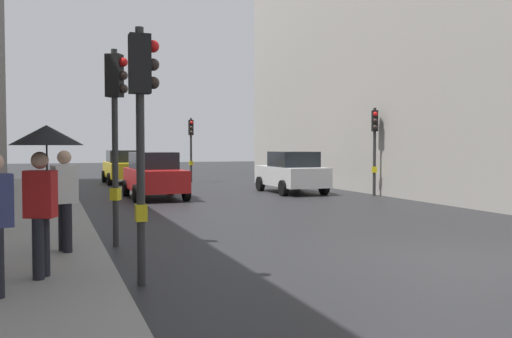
{
  "coord_description": "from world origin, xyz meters",
  "views": [
    {
      "loc": [
        -6.74,
        -8.1,
        2.02
      ],
      "look_at": [
        -0.41,
        9.17,
        1.25
      ],
      "focal_mm": 39.65,
      "sensor_mm": 36.0,
      "label": 1
    }
  ],
  "objects_px": {
    "traffic_light_far_median": "(191,138)",
    "car_red_sedan": "(154,175)",
    "traffic_light_near_right": "(116,111)",
    "car_yellow_taxi": "(124,167)",
    "traffic_light_near_left": "(142,108)",
    "pedestrian_with_umbrella": "(45,158)",
    "traffic_light_mid_street": "(375,135)",
    "car_white_compact": "(291,172)",
    "pedestrian_with_black_backpack": "(62,195)"
  },
  "relations": [
    {
      "from": "traffic_light_near_left",
      "to": "car_yellow_taxi",
      "type": "height_order",
      "value": "traffic_light_near_left"
    },
    {
      "from": "pedestrian_with_black_backpack",
      "to": "pedestrian_with_umbrella",
      "type": "bearing_deg",
      "value": -97.55
    },
    {
      "from": "traffic_light_far_median",
      "to": "pedestrian_with_black_backpack",
      "type": "xyz_separation_m",
      "value": [
        -7.17,
        -20.22,
        -1.27
      ]
    },
    {
      "from": "traffic_light_far_median",
      "to": "pedestrian_with_umbrella",
      "type": "relative_size",
      "value": 1.65
    },
    {
      "from": "car_white_compact",
      "to": "pedestrian_with_umbrella",
      "type": "height_order",
      "value": "pedestrian_with_umbrella"
    },
    {
      "from": "car_yellow_taxi",
      "to": "car_white_compact",
      "type": "height_order",
      "value": "same"
    },
    {
      "from": "car_yellow_taxi",
      "to": "pedestrian_with_black_backpack",
      "type": "relative_size",
      "value": 2.38
    },
    {
      "from": "traffic_light_near_left",
      "to": "traffic_light_near_right",
      "type": "bearing_deg",
      "value": 90.07
    },
    {
      "from": "traffic_light_far_median",
      "to": "traffic_light_near_right",
      "type": "height_order",
      "value": "traffic_light_near_right"
    },
    {
      "from": "traffic_light_mid_street",
      "to": "car_yellow_taxi",
      "type": "xyz_separation_m",
      "value": [
        -8.51,
        11.14,
        -1.56
      ]
    },
    {
      "from": "car_white_compact",
      "to": "pedestrian_with_umbrella",
      "type": "bearing_deg",
      "value": -125.52
    },
    {
      "from": "traffic_light_near_right",
      "to": "car_yellow_taxi",
      "type": "distance_m",
      "value": 19.53
    },
    {
      "from": "car_red_sedan",
      "to": "car_white_compact",
      "type": "xyz_separation_m",
      "value": [
        5.9,
        0.39,
        0.0
      ]
    },
    {
      "from": "pedestrian_with_black_backpack",
      "to": "car_red_sedan",
      "type": "bearing_deg",
      "value": 72.43
    },
    {
      "from": "car_red_sedan",
      "to": "car_white_compact",
      "type": "distance_m",
      "value": 5.91
    },
    {
      "from": "traffic_light_mid_street",
      "to": "car_red_sedan",
      "type": "relative_size",
      "value": 0.83
    },
    {
      "from": "traffic_light_mid_street",
      "to": "traffic_light_near_right",
      "type": "xyz_separation_m",
      "value": [
        -11.0,
        -8.14,
        0.26
      ]
    },
    {
      "from": "traffic_light_near_left",
      "to": "traffic_light_mid_street",
      "type": "bearing_deg",
      "value": 46.17
    },
    {
      "from": "traffic_light_near_right",
      "to": "car_yellow_taxi",
      "type": "xyz_separation_m",
      "value": [
        2.49,
        19.28,
        -1.82
      ]
    },
    {
      "from": "traffic_light_far_median",
      "to": "car_white_compact",
      "type": "xyz_separation_m",
      "value": [
        2.3,
        -8.56,
        -1.56
      ]
    },
    {
      "from": "traffic_light_mid_street",
      "to": "traffic_light_far_median",
      "type": "bearing_deg",
      "value": 113.99
    },
    {
      "from": "car_white_compact",
      "to": "pedestrian_with_black_backpack",
      "type": "distance_m",
      "value": 15.02
    },
    {
      "from": "traffic_light_near_left",
      "to": "pedestrian_with_umbrella",
      "type": "xyz_separation_m",
      "value": [
        -1.31,
        0.22,
        -0.71
      ]
    },
    {
      "from": "car_red_sedan",
      "to": "car_white_compact",
      "type": "relative_size",
      "value": 1.0
    },
    {
      "from": "traffic_light_far_median",
      "to": "traffic_light_near_right",
      "type": "relative_size",
      "value": 0.9
    },
    {
      "from": "car_yellow_taxi",
      "to": "pedestrian_with_black_backpack",
      "type": "distance_m",
      "value": 20.71
    },
    {
      "from": "traffic_light_far_median",
      "to": "car_red_sedan",
      "type": "bearing_deg",
      "value": -111.9
    },
    {
      "from": "traffic_light_far_median",
      "to": "pedestrian_with_umbrella",
      "type": "bearing_deg",
      "value": -108.51
    },
    {
      "from": "traffic_light_far_median",
      "to": "traffic_light_near_right",
      "type": "distance_m",
      "value": 20.06
    },
    {
      "from": "pedestrian_with_umbrella",
      "to": "pedestrian_with_black_backpack",
      "type": "distance_m",
      "value": 2.09
    },
    {
      "from": "traffic_light_far_median",
      "to": "pedestrian_with_black_backpack",
      "type": "relative_size",
      "value": 2.0
    },
    {
      "from": "pedestrian_with_black_backpack",
      "to": "traffic_light_near_right",
      "type": "bearing_deg",
      "value": 47.01
    },
    {
      "from": "pedestrian_with_black_backpack",
      "to": "car_white_compact",
      "type": "bearing_deg",
      "value": 50.93
    },
    {
      "from": "car_white_compact",
      "to": "pedestrian_with_umbrella",
      "type": "xyz_separation_m",
      "value": [
        -9.73,
        -13.62,
        0.96
      ]
    },
    {
      "from": "car_white_compact",
      "to": "car_yellow_taxi",
      "type": "bearing_deg",
      "value": 124.15
    },
    {
      "from": "traffic_light_far_median",
      "to": "car_yellow_taxi",
      "type": "bearing_deg",
      "value": 177.12
    },
    {
      "from": "traffic_light_near_left",
      "to": "traffic_light_near_right",
      "type": "distance_m",
      "value": 3.31
    },
    {
      "from": "traffic_light_near_right",
      "to": "car_white_compact",
      "type": "height_order",
      "value": "traffic_light_near_right"
    },
    {
      "from": "traffic_light_mid_street",
      "to": "pedestrian_with_umbrella",
      "type": "relative_size",
      "value": 1.65
    },
    {
      "from": "traffic_light_near_right",
      "to": "traffic_light_far_median",
      "type": "bearing_deg",
      "value": 72.23
    },
    {
      "from": "traffic_light_near_left",
      "to": "pedestrian_with_umbrella",
      "type": "height_order",
      "value": "traffic_light_near_left"
    },
    {
      "from": "car_red_sedan",
      "to": "pedestrian_with_black_backpack",
      "type": "xyz_separation_m",
      "value": [
        -3.57,
        -11.27,
        0.29
      ]
    },
    {
      "from": "traffic_light_near_left",
      "to": "car_white_compact",
      "type": "distance_m",
      "value": 16.29
    },
    {
      "from": "car_yellow_taxi",
      "to": "traffic_light_mid_street",
      "type": "bearing_deg",
      "value": -52.62
    },
    {
      "from": "traffic_light_near_left",
      "to": "traffic_light_far_median",
      "type": "bearing_deg",
      "value": 74.73
    },
    {
      "from": "car_red_sedan",
      "to": "car_yellow_taxi",
      "type": "xyz_separation_m",
      "value": [
        -0.03,
        9.14,
        0.0
      ]
    },
    {
      "from": "traffic_light_near_right",
      "to": "pedestrian_with_black_backpack",
      "type": "distance_m",
      "value": 2.17
    },
    {
      "from": "traffic_light_near_left",
      "to": "car_yellow_taxi",
      "type": "xyz_separation_m",
      "value": [
        2.48,
        22.59,
        -1.67
      ]
    },
    {
      "from": "traffic_light_near_right",
      "to": "pedestrian_with_umbrella",
      "type": "xyz_separation_m",
      "value": [
        -1.31,
        -3.09,
        -0.86
      ]
    },
    {
      "from": "traffic_light_far_median",
      "to": "car_yellow_taxi",
      "type": "xyz_separation_m",
      "value": [
        -3.63,
        0.18,
        -1.56
      ]
    }
  ]
}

